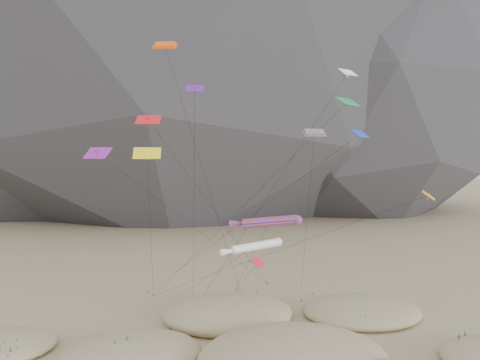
% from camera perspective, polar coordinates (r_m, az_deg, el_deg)
% --- Properties ---
extents(dune_grass, '(41.26, 28.34, 1.51)m').
position_cam_1_polar(dune_grass, '(41.46, 0.65, -20.47)').
color(dune_grass, black).
rests_on(dune_grass, ground).
extents(kite_stakes, '(20.26, 8.75, 0.30)m').
position_cam_1_polar(kite_stakes, '(59.62, -0.71, -13.72)').
color(kite_stakes, '#3F2D1E').
rests_on(kite_stakes, ground).
extents(rainbow_tube_kite, '(7.13, 11.72, 11.43)m').
position_cam_1_polar(rainbow_tube_kite, '(47.70, 3.32, -5.13)').
color(rainbow_tube_kite, '#E95B18').
rests_on(rainbow_tube_kite, ground).
extents(white_tube_kite, '(8.79, 15.86, 9.26)m').
position_cam_1_polar(white_tube_kite, '(45.37, 1.62, -8.12)').
color(white_tube_kite, white).
rests_on(white_tube_kite, ground).
extents(orange_parafoil, '(10.98, 12.70, 28.13)m').
position_cam_1_polar(orange_parafoil, '(46.34, -8.94, 15.27)').
color(orange_parafoil, '#F24B0C').
rests_on(orange_parafoil, ground).
extents(multi_parafoil, '(3.24, 10.32, 20.14)m').
position_cam_1_polar(multi_parafoil, '(49.60, 9.04, 5.43)').
color(multi_parafoil, '#FF511A').
rests_on(multi_parafoil, ground).
extents(delta_kites, '(31.73, 22.41, 25.99)m').
position_cam_1_polar(delta_kites, '(43.59, 2.01, 3.85)').
color(delta_kites, white).
rests_on(delta_kites, ground).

